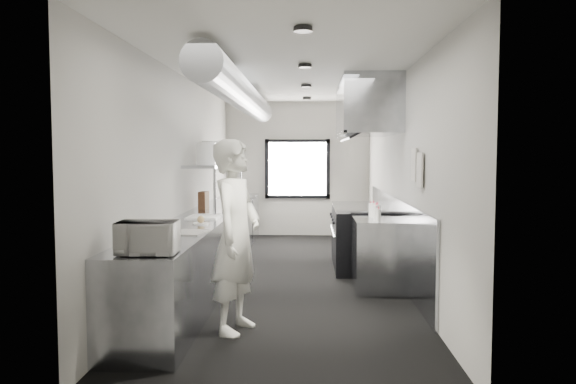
# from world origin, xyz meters

# --- Properties ---
(floor) EXTENTS (3.00, 8.00, 0.01)m
(floor) POSITION_xyz_m (0.00, 0.00, 0.00)
(floor) COLOR black
(floor) RESTS_ON ground
(ceiling) EXTENTS (3.00, 8.00, 0.01)m
(ceiling) POSITION_xyz_m (0.00, 0.00, 2.80)
(ceiling) COLOR silver
(ceiling) RESTS_ON wall_back
(wall_back) EXTENTS (3.00, 0.02, 2.80)m
(wall_back) POSITION_xyz_m (0.00, 4.00, 1.40)
(wall_back) COLOR #B1AFA8
(wall_back) RESTS_ON floor
(wall_front) EXTENTS (3.00, 0.02, 2.80)m
(wall_front) POSITION_xyz_m (0.00, -4.00, 1.40)
(wall_front) COLOR #B1AFA8
(wall_front) RESTS_ON floor
(wall_left) EXTENTS (0.02, 8.00, 2.80)m
(wall_left) POSITION_xyz_m (-1.50, 0.00, 1.40)
(wall_left) COLOR #B1AFA8
(wall_left) RESTS_ON floor
(wall_right) EXTENTS (0.02, 8.00, 2.80)m
(wall_right) POSITION_xyz_m (1.50, 0.00, 1.40)
(wall_right) COLOR #B1AFA8
(wall_right) RESTS_ON floor
(wall_cladding) EXTENTS (0.03, 5.50, 1.10)m
(wall_cladding) POSITION_xyz_m (1.48, 0.30, 0.55)
(wall_cladding) COLOR gray
(wall_cladding) RESTS_ON wall_right
(hvac_duct) EXTENTS (0.40, 6.40, 0.40)m
(hvac_duct) POSITION_xyz_m (-0.70, 0.40, 2.55)
(hvac_duct) COLOR gray
(hvac_duct) RESTS_ON ceiling
(service_window) EXTENTS (1.36, 0.05, 1.25)m
(service_window) POSITION_xyz_m (0.00, 3.96, 1.40)
(service_window) COLOR silver
(service_window) RESTS_ON wall_back
(exhaust_hood) EXTENTS (0.81, 2.20, 0.88)m
(exhaust_hood) POSITION_xyz_m (1.10, 0.70, 2.39)
(exhaust_hood) COLOR gray
(exhaust_hood) RESTS_ON ceiling
(prep_counter) EXTENTS (0.70, 6.00, 0.90)m
(prep_counter) POSITION_xyz_m (-1.15, -0.50, 0.45)
(prep_counter) COLOR gray
(prep_counter) RESTS_ON floor
(pass_shelf) EXTENTS (0.45, 3.00, 0.68)m
(pass_shelf) POSITION_xyz_m (-1.19, 1.00, 1.54)
(pass_shelf) COLOR gray
(pass_shelf) RESTS_ON prep_counter
(range) EXTENTS (0.88, 1.60, 0.94)m
(range) POSITION_xyz_m (1.04, 0.70, 0.47)
(range) COLOR black
(range) RESTS_ON floor
(bottle_station) EXTENTS (0.65, 0.80, 0.90)m
(bottle_station) POSITION_xyz_m (1.15, -0.70, 0.45)
(bottle_station) COLOR gray
(bottle_station) RESTS_ON floor
(far_work_table) EXTENTS (0.70, 1.20, 0.90)m
(far_work_table) POSITION_xyz_m (-1.15, 3.20, 0.45)
(far_work_table) COLOR gray
(far_work_table) RESTS_ON floor
(notice_sheet_a) EXTENTS (0.02, 0.28, 0.38)m
(notice_sheet_a) POSITION_xyz_m (1.47, -1.20, 1.60)
(notice_sheet_a) COLOR beige
(notice_sheet_a) RESTS_ON wall_right
(notice_sheet_b) EXTENTS (0.02, 0.28, 0.38)m
(notice_sheet_b) POSITION_xyz_m (1.47, -1.55, 1.55)
(notice_sheet_b) COLOR beige
(notice_sheet_b) RESTS_ON wall_right
(line_cook) EXTENTS (0.62, 0.78, 1.87)m
(line_cook) POSITION_xyz_m (-0.45, -2.42, 0.93)
(line_cook) COLOR silver
(line_cook) RESTS_ON floor
(microwave) EXTENTS (0.47, 0.36, 0.27)m
(microwave) POSITION_xyz_m (-1.08, -3.22, 1.04)
(microwave) COLOR silver
(microwave) RESTS_ON prep_counter
(deli_tub_a) EXTENTS (0.14, 0.14, 0.09)m
(deli_tub_a) POSITION_xyz_m (-1.30, -2.58, 0.95)
(deli_tub_a) COLOR #B0BAAC
(deli_tub_a) RESTS_ON prep_counter
(deli_tub_b) EXTENTS (0.19, 0.19, 0.11)m
(deli_tub_b) POSITION_xyz_m (-1.31, -2.42, 0.95)
(deli_tub_b) COLOR #B0BAAC
(deli_tub_b) RESTS_ON prep_counter
(newspaper) EXTENTS (0.40, 0.46, 0.01)m
(newspaper) POSITION_xyz_m (-0.99, -1.98, 0.91)
(newspaper) COLOR white
(newspaper) RESTS_ON prep_counter
(small_plate) EXTENTS (0.23, 0.23, 0.02)m
(small_plate) POSITION_xyz_m (-1.02, -1.28, 0.91)
(small_plate) COLOR white
(small_plate) RESTS_ON prep_counter
(pastry) EXTENTS (0.08, 0.08, 0.08)m
(pastry) POSITION_xyz_m (-1.02, -1.28, 0.96)
(pastry) COLOR tan
(pastry) RESTS_ON small_plate
(cutting_board) EXTENTS (0.41, 0.54, 0.02)m
(cutting_board) POSITION_xyz_m (-1.11, -0.56, 0.91)
(cutting_board) COLOR white
(cutting_board) RESTS_ON prep_counter
(knife_block) EXTENTS (0.13, 0.25, 0.26)m
(knife_block) POSITION_xyz_m (-1.32, 0.52, 1.03)
(knife_block) COLOR brown
(knife_block) RESTS_ON prep_counter
(plate_stack_a) EXTENTS (0.35, 0.35, 0.31)m
(plate_stack_a) POSITION_xyz_m (-1.21, 0.14, 1.73)
(plate_stack_a) COLOR white
(plate_stack_a) RESTS_ON pass_shelf
(plate_stack_b) EXTENTS (0.30, 0.30, 0.34)m
(plate_stack_b) POSITION_xyz_m (-1.23, 0.62, 1.74)
(plate_stack_b) COLOR white
(plate_stack_b) RESTS_ON pass_shelf
(plate_stack_c) EXTENTS (0.29, 0.29, 0.33)m
(plate_stack_c) POSITION_xyz_m (-1.20, 1.23, 1.74)
(plate_stack_c) COLOR white
(plate_stack_c) RESTS_ON pass_shelf
(plate_stack_d) EXTENTS (0.28, 0.28, 0.35)m
(plate_stack_d) POSITION_xyz_m (-1.18, 1.75, 1.74)
(plate_stack_d) COLOR white
(plate_stack_d) RESTS_ON pass_shelf
(squeeze_bottle_a) EXTENTS (0.06, 0.06, 0.16)m
(squeeze_bottle_a) POSITION_xyz_m (1.09, -1.01, 0.98)
(squeeze_bottle_a) COLOR white
(squeeze_bottle_a) RESTS_ON bottle_station
(squeeze_bottle_b) EXTENTS (0.09, 0.09, 0.20)m
(squeeze_bottle_b) POSITION_xyz_m (1.08, -0.89, 1.00)
(squeeze_bottle_b) COLOR white
(squeeze_bottle_b) RESTS_ON bottle_station
(squeeze_bottle_c) EXTENTS (0.07, 0.07, 0.19)m
(squeeze_bottle_c) POSITION_xyz_m (1.12, -0.67, 0.99)
(squeeze_bottle_c) COLOR white
(squeeze_bottle_c) RESTS_ON bottle_station
(squeeze_bottle_d) EXTENTS (0.07, 0.07, 0.19)m
(squeeze_bottle_d) POSITION_xyz_m (1.08, -0.54, 1.00)
(squeeze_bottle_d) COLOR white
(squeeze_bottle_d) RESTS_ON bottle_station
(squeeze_bottle_e) EXTENTS (0.06, 0.06, 0.17)m
(squeeze_bottle_e) POSITION_xyz_m (1.07, -0.39, 0.99)
(squeeze_bottle_e) COLOR white
(squeeze_bottle_e) RESTS_ON bottle_station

